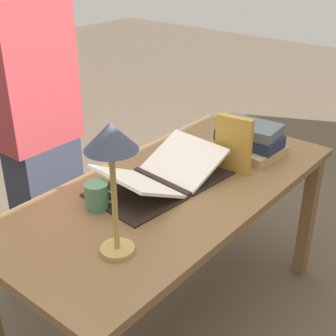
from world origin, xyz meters
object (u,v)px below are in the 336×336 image
at_px(open_book, 161,176).
at_px(pencil, 116,170).
at_px(book_standing_upright, 233,145).
at_px(reading_lamp, 111,150).
at_px(coffee_mug, 97,196).
at_px(book_stack_tall, 249,139).
at_px(person_reader, 40,135).

relative_size(open_book, pencil, 3.60).
height_order(book_standing_upright, reading_lamp, reading_lamp).
xyz_separation_m(reading_lamp, coffee_mug, (-0.14, -0.24, -0.31)).
bearing_deg(pencil, reading_lamp, 45.40).
bearing_deg(book_stack_tall, book_standing_upright, 11.09).
relative_size(coffee_mug, pencil, 0.68).
bearing_deg(book_stack_tall, open_book, -13.44).
bearing_deg(pencil, book_stack_tall, 146.72).
height_order(open_book, pencil, open_book).
distance_m(book_standing_upright, pencil, 0.50).
relative_size(book_standing_upright, reading_lamp, 0.55).
distance_m(book_stack_tall, person_reader, 0.95).
distance_m(reading_lamp, person_reader, 0.90).
bearing_deg(open_book, book_stack_tall, 171.55).
relative_size(reading_lamp, person_reader, 0.27).
xyz_separation_m(open_book, reading_lamp, (0.43, 0.18, 0.32)).
bearing_deg(coffee_mug, reading_lamp, 59.46).
relative_size(reading_lamp, pencil, 2.65).
bearing_deg(open_book, pencil, -76.60).
bearing_deg(reading_lamp, coffee_mug, -120.54).
bearing_deg(book_standing_upright, book_stack_tall, -176.48).
xyz_separation_m(open_book, book_stack_tall, (-0.48, 0.12, 0.03)).
distance_m(book_standing_upright, person_reader, 0.87).
bearing_deg(book_standing_upright, reading_lamp, -5.86).
height_order(book_stack_tall, coffee_mug, book_stack_tall).
xyz_separation_m(open_book, pencil, (0.03, -0.22, -0.03)).
bearing_deg(person_reader, pencil, -77.78).
distance_m(book_stack_tall, coffee_mug, 0.79).
distance_m(book_standing_upright, reading_lamp, 0.74).
distance_m(open_book, pencil, 0.23).
bearing_deg(pencil, open_book, 98.42).
bearing_deg(book_standing_upright, person_reader, -70.34).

